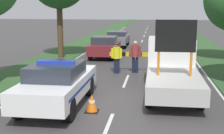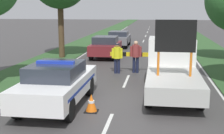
# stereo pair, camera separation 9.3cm
# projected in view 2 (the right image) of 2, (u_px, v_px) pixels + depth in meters

# --- Properties ---
(ground_plane) EXTENTS (160.00, 160.00, 0.00)m
(ground_plane) POSITION_uv_depth(u_px,v_px,m) (118.00, 101.00, 11.92)
(ground_plane) COLOR #3D3A3A
(lane_markings) EXTENTS (8.26, 64.05, 0.01)m
(lane_markings) POSITION_uv_depth(u_px,v_px,m) (140.00, 49.00, 26.80)
(lane_markings) COLOR silver
(lane_markings) RESTS_ON ground
(grass_verge_left) EXTENTS (3.06, 120.00, 0.03)m
(grass_verge_left) POSITION_uv_depth(u_px,v_px,m) (87.00, 42.00, 32.16)
(grass_verge_left) COLOR #2D5128
(grass_verge_left) RESTS_ON ground
(grass_verge_right) EXTENTS (3.06, 120.00, 0.03)m
(grass_verge_right) POSITION_uv_depth(u_px,v_px,m) (201.00, 44.00, 30.55)
(grass_verge_right) COLOR #2D5128
(grass_verge_right) RESTS_ON ground
(police_car) EXTENTS (1.92, 4.89, 1.68)m
(police_car) POSITION_uv_depth(u_px,v_px,m) (57.00, 83.00, 11.22)
(police_car) COLOR white
(police_car) RESTS_ON ground
(work_truck) EXTENTS (2.04, 5.62, 3.09)m
(work_truck) POSITION_uv_depth(u_px,v_px,m) (172.00, 67.00, 13.19)
(work_truck) COLOR white
(work_truck) RESTS_ON ground
(road_barrier) EXTENTS (2.70, 0.08, 1.07)m
(road_barrier) POSITION_uv_depth(u_px,v_px,m) (134.00, 56.00, 17.30)
(road_barrier) COLOR black
(road_barrier) RESTS_ON ground
(police_officer) EXTENTS (0.59, 0.38, 1.65)m
(police_officer) POSITION_uv_depth(u_px,v_px,m) (117.00, 55.00, 16.76)
(police_officer) COLOR #191E38
(police_officer) RESTS_ON ground
(pedestrian_civilian) EXTENTS (0.63, 0.40, 1.76)m
(pedestrian_civilian) POSITION_uv_depth(u_px,v_px,m) (136.00, 54.00, 16.91)
(pedestrian_civilian) COLOR #191E38
(pedestrian_civilian) RESTS_ON ground
(traffic_cone_centre_front) EXTENTS (0.45, 0.45, 0.62)m
(traffic_cone_centre_front) POSITION_uv_depth(u_px,v_px,m) (91.00, 103.00, 10.66)
(traffic_cone_centre_front) COLOR black
(traffic_cone_centre_front) RESTS_ON ground
(queued_car_wagon_maroon) EXTENTS (1.85, 3.91, 1.52)m
(queued_car_wagon_maroon) POSITION_uv_depth(u_px,v_px,m) (106.00, 47.00, 22.15)
(queued_car_wagon_maroon) COLOR maroon
(queued_car_wagon_maroon) RESTS_ON ground
(queued_car_suv_grey) EXTENTS (1.86, 4.42, 1.40)m
(queued_car_suv_grey) POSITION_uv_depth(u_px,v_px,m) (119.00, 38.00, 28.43)
(queued_car_suv_grey) COLOR slate
(queued_car_suv_grey) RESTS_ON ground
(queued_car_hatch_blue) EXTENTS (1.89, 4.29, 1.61)m
(queued_car_hatch_blue) POSITION_uv_depth(u_px,v_px,m) (166.00, 33.00, 33.50)
(queued_car_hatch_blue) COLOR navy
(queued_car_hatch_blue) RESTS_ON ground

